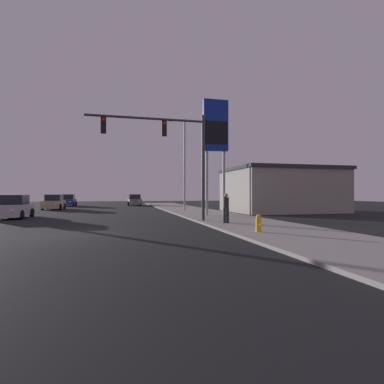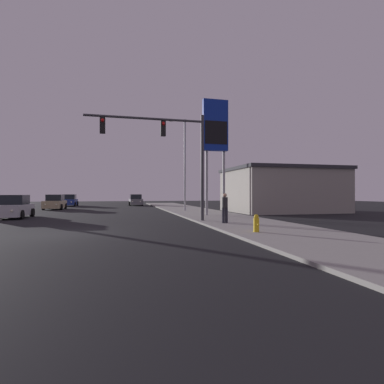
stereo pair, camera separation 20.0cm
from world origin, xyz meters
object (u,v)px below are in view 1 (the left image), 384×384
traffic_light_mast (171,145)px  fire_hydrant (259,223)px  car_blue (68,201)px  gas_station_sign (216,132)px  car_grey (135,200)px  car_silver (13,208)px  street_lamp (183,160)px  pedestrian_on_sidewalk (226,207)px  car_tan (54,203)px

traffic_light_mast → fire_hydrant: bearing=-65.0°
car_blue → gas_station_sign: bearing=120.4°
car_grey → car_blue: (-9.41, 0.34, 0.00)m
car_silver → street_lamp: size_ratio=0.48×
car_grey → pedestrian_on_sidewalk: size_ratio=2.60×
car_tan → pedestrian_on_sidewalk: (12.93, -20.71, 0.27)m
car_tan → traffic_light_mast: bearing=119.5°
car_grey → street_lamp: bearing=100.4°
fire_hydrant → pedestrian_on_sidewalk: pedestrian_on_sidewalk is taller
traffic_light_mast → fire_hydrant: size_ratio=9.31×
car_tan → street_lamp: 16.00m
traffic_light_mast → street_lamp: size_ratio=0.79×
car_tan → car_silver: bearing=89.7°
car_blue → pedestrian_on_sidewalk: 32.92m
car_blue → traffic_light_mast: size_ratio=0.61×
car_grey → car_silver: 23.86m
car_grey → car_silver: bearing=63.6°
car_tan → street_lamp: size_ratio=0.48×
car_silver → fire_hydrant: car_silver is taller
pedestrian_on_sidewalk → street_lamp: bearing=88.4°
car_grey → car_blue: size_ratio=1.01×
car_tan → traffic_light_mast: (10.13, -18.83, 3.95)m
traffic_light_mast → car_blue: bearing=109.5°
car_silver → pedestrian_on_sidewalk: bearing=147.1°
gas_station_sign → pedestrian_on_sidewalk: 8.59m
pedestrian_on_sidewalk → fire_hydrant: bearing=-90.4°
car_grey → gas_station_sign: bearing=99.7°
car_blue → street_lamp: 22.27m
car_silver → fire_hydrant: bearing=136.0°
car_blue → gas_station_sign: (14.36, -23.95, 5.86)m
car_grey → fire_hydrant: bearing=93.6°
car_grey → gas_station_sign: size_ratio=0.48×
street_lamp → traffic_light_mast: bearing=-105.9°
car_silver → fire_hydrant: (13.22, -12.27, -0.27)m
car_silver → gas_station_sign: gas_station_sign is taller
car_grey → pedestrian_on_sidewalk: pedestrian_on_sidewalk is taller
gas_station_sign → pedestrian_on_sidewalk: (-1.50, -6.35, -5.58)m
car_grey → car_blue: same height
car_blue → traffic_light_mast: (10.07, -28.42, 3.95)m
pedestrian_on_sidewalk → traffic_light_mast: bearing=146.0°
gas_station_sign → fire_hydrant: gas_station_sign is taller
traffic_light_mast → car_silver: bearing=148.8°
gas_station_sign → car_blue: bearing=120.9°
car_grey → car_silver: same height
car_tan → car_blue: bearing=-89.1°
gas_station_sign → car_silver: bearing=172.8°
gas_station_sign → pedestrian_on_sidewalk: gas_station_sign is taller
car_grey → pedestrian_on_sidewalk: bearing=94.4°
car_tan → pedestrian_on_sidewalk: size_ratio=2.59×
car_silver → car_blue: (0.39, 22.09, 0.00)m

